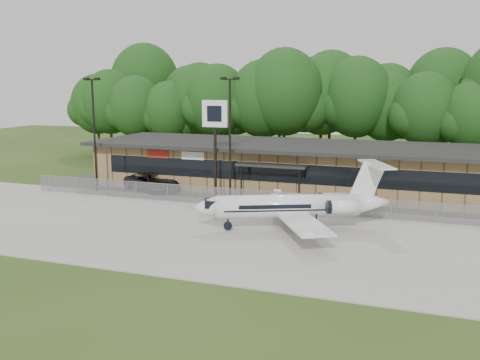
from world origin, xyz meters
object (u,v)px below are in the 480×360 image
at_px(business_jet, 295,207).
at_px(suv, 152,182).
at_px(pole_sign, 215,124).
at_px(terminal, 310,167).

height_order(business_jet, suv, business_jet).
xyz_separation_m(suv, pole_sign, (6.99, -1.74, 5.58)).
height_order(business_jet, pole_sign, pole_sign).
bearing_deg(terminal, suv, -158.06).
bearing_deg(business_jet, pole_sign, 116.70).
bearing_deg(terminal, pole_sign, -131.97).
relative_size(business_jet, suv, 2.21).
distance_m(terminal, business_jet, 14.15).
bearing_deg(suv, business_jet, -94.19).
relative_size(business_jet, pole_sign, 1.58).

